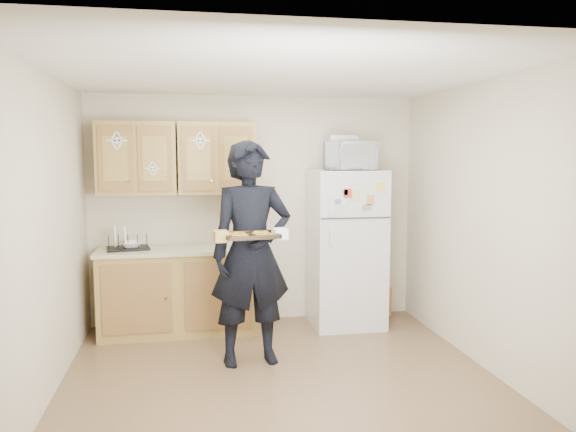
{
  "coord_description": "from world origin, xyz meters",
  "views": [
    {
      "loc": [
        -0.74,
        -4.4,
        1.88
      ],
      "look_at": [
        0.13,
        0.45,
        1.33
      ],
      "focal_mm": 35.0,
      "sensor_mm": 36.0,
      "label": 1
    }
  ],
  "objects_px": {
    "refrigerator": "(346,248)",
    "person": "(251,253)",
    "dish_rack": "(128,241)",
    "baking_tray": "(251,236)",
    "microwave": "(350,156)"
  },
  "relations": [
    {
      "from": "person",
      "to": "dish_rack",
      "type": "height_order",
      "value": "person"
    },
    {
      "from": "baking_tray",
      "to": "microwave",
      "type": "relative_size",
      "value": 0.81
    },
    {
      "from": "baking_tray",
      "to": "dish_rack",
      "type": "relative_size",
      "value": 1.06
    },
    {
      "from": "baking_tray",
      "to": "dish_rack",
      "type": "distance_m",
      "value": 1.72
    },
    {
      "from": "baking_tray",
      "to": "microwave",
      "type": "bearing_deg",
      "value": 38.04
    },
    {
      "from": "refrigerator",
      "to": "microwave",
      "type": "bearing_deg",
      "value": -69.6
    },
    {
      "from": "person",
      "to": "dish_rack",
      "type": "xyz_separation_m",
      "value": [
        -1.16,
        0.99,
        -0.01
      ]
    },
    {
      "from": "baking_tray",
      "to": "person",
      "type": "bearing_deg",
      "value": 76.24
    },
    {
      "from": "baking_tray",
      "to": "dish_rack",
      "type": "height_order",
      "value": "baking_tray"
    },
    {
      "from": "refrigerator",
      "to": "microwave",
      "type": "xyz_separation_m",
      "value": [
        0.02,
        -0.05,
        1.0
      ]
    },
    {
      "from": "refrigerator",
      "to": "person",
      "type": "bearing_deg",
      "value": -140.38
    },
    {
      "from": "refrigerator",
      "to": "person",
      "type": "xyz_separation_m",
      "value": [
        -1.14,
        -0.95,
        0.15
      ]
    },
    {
      "from": "refrigerator",
      "to": "microwave",
      "type": "distance_m",
      "value": 1.0
    },
    {
      "from": "refrigerator",
      "to": "baking_tray",
      "type": "relative_size",
      "value": 3.84
    },
    {
      "from": "refrigerator",
      "to": "microwave",
      "type": "relative_size",
      "value": 3.1
    }
  ]
}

